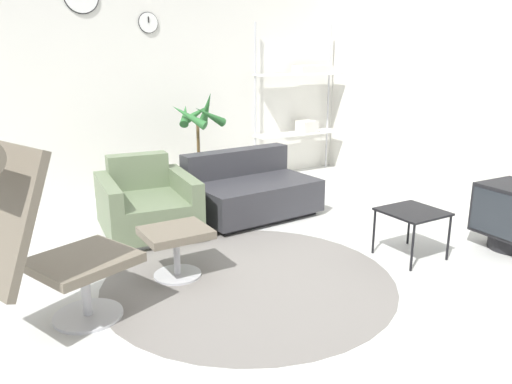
{
  "coord_description": "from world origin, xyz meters",
  "views": [
    {
      "loc": [
        -1.65,
        -3.12,
        1.65
      ],
      "look_at": [
        0.36,
        0.24,
        0.55
      ],
      "focal_mm": 35.0,
      "sensor_mm": 36.0,
      "label": 1
    }
  ],
  "objects_px": {
    "armchair_red": "(147,206)",
    "shelf_unit": "(304,98)",
    "couch_low": "(250,192)",
    "potted_plant": "(199,161)",
    "lounge_chair": "(30,226)",
    "side_table": "(412,215)",
    "ottoman": "(176,241)"
  },
  "relations": [
    {
      "from": "side_table",
      "to": "shelf_unit",
      "type": "bearing_deg",
      "value": 70.73
    },
    {
      "from": "armchair_red",
      "to": "ottoman",
      "type": "bearing_deg",
      "value": 88.88
    },
    {
      "from": "potted_plant",
      "to": "lounge_chair",
      "type": "bearing_deg",
      "value": -132.67
    },
    {
      "from": "potted_plant",
      "to": "shelf_unit",
      "type": "xyz_separation_m",
      "value": [
        1.79,
        0.43,
        0.61
      ]
    },
    {
      "from": "lounge_chair",
      "to": "side_table",
      "type": "height_order",
      "value": "lounge_chair"
    },
    {
      "from": "lounge_chair",
      "to": "couch_low",
      "type": "distance_m",
      "value": 2.7
    },
    {
      "from": "armchair_red",
      "to": "couch_low",
      "type": "relative_size",
      "value": 0.76
    },
    {
      "from": "side_table",
      "to": "ottoman",
      "type": "bearing_deg",
      "value": 160.47
    },
    {
      "from": "couch_low",
      "to": "potted_plant",
      "type": "relative_size",
      "value": 1.04
    },
    {
      "from": "lounge_chair",
      "to": "shelf_unit",
      "type": "distance_m",
      "value": 4.68
    },
    {
      "from": "armchair_red",
      "to": "couch_low",
      "type": "xyz_separation_m",
      "value": [
        1.11,
        -0.01,
        -0.02
      ]
    },
    {
      "from": "lounge_chair",
      "to": "potted_plant",
      "type": "height_order",
      "value": "lounge_chair"
    },
    {
      "from": "lounge_chair",
      "to": "ottoman",
      "type": "height_order",
      "value": "lounge_chair"
    },
    {
      "from": "side_table",
      "to": "shelf_unit",
      "type": "relative_size",
      "value": 0.23
    },
    {
      "from": "lounge_chair",
      "to": "couch_low",
      "type": "relative_size",
      "value": 0.97
    },
    {
      "from": "lounge_chair",
      "to": "ottoman",
      "type": "distance_m",
      "value": 1.16
    },
    {
      "from": "couch_low",
      "to": "potted_plant",
      "type": "xyz_separation_m",
      "value": [
        -0.2,
        0.83,
        0.2
      ]
    },
    {
      "from": "potted_plant",
      "to": "armchair_red",
      "type": "bearing_deg",
      "value": -138.3
    },
    {
      "from": "ottoman",
      "to": "shelf_unit",
      "type": "xyz_separation_m",
      "value": [
        2.83,
        2.27,
        0.77
      ]
    },
    {
      "from": "ottoman",
      "to": "side_table",
      "type": "distance_m",
      "value": 1.92
    },
    {
      "from": "armchair_red",
      "to": "couch_low",
      "type": "bearing_deg",
      "value": -174.72
    },
    {
      "from": "lounge_chair",
      "to": "armchair_red",
      "type": "bearing_deg",
      "value": 120.36
    },
    {
      "from": "armchair_red",
      "to": "shelf_unit",
      "type": "bearing_deg",
      "value": -149.36
    },
    {
      "from": "couch_low",
      "to": "lounge_chair",
      "type": "bearing_deg",
      "value": 28.05
    },
    {
      "from": "lounge_chair",
      "to": "potted_plant",
      "type": "bearing_deg",
      "value": 116.59
    },
    {
      "from": "lounge_chair",
      "to": "side_table",
      "type": "xyz_separation_m",
      "value": [
        2.82,
        -0.26,
        -0.34
      ]
    },
    {
      "from": "armchair_red",
      "to": "potted_plant",
      "type": "bearing_deg",
      "value": -132.31
    },
    {
      "from": "potted_plant",
      "to": "shelf_unit",
      "type": "distance_m",
      "value": 1.93
    },
    {
      "from": "side_table",
      "to": "armchair_red",
      "type": "bearing_deg",
      "value": 135.1
    },
    {
      "from": "shelf_unit",
      "to": "couch_low",
      "type": "bearing_deg",
      "value": -141.72
    },
    {
      "from": "shelf_unit",
      "to": "lounge_chair",
      "type": "bearing_deg",
      "value": -145.35
    },
    {
      "from": "lounge_chair",
      "to": "side_table",
      "type": "bearing_deg",
      "value": 64.05
    }
  ]
}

